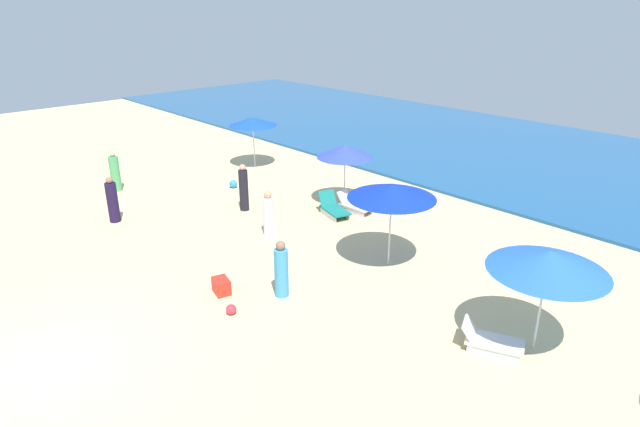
{
  "coord_description": "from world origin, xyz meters",
  "views": [
    {
      "loc": [
        10.6,
        -2.0,
        7.16
      ],
      "look_at": [
        -0.8,
        8.61,
        0.88
      ],
      "focal_mm": 29.96,
      "sensor_mm": 36.0,
      "label": 1
    }
  ],
  "objects_px": {
    "lounge_chair_2_1": "(333,208)",
    "umbrella_1": "(392,191)",
    "beachgoer_3": "(269,215)",
    "umbrella_0": "(549,261)",
    "umbrella_2": "(345,151)",
    "beachgoer_2": "(115,173)",
    "beach_ball_2": "(233,184)",
    "lounge_chair_2_0": "(354,205)",
    "beachgoer_1": "(112,201)",
    "beachgoer_0": "(281,271)",
    "beachgoer_4": "(244,189)",
    "cooler_box_0": "(221,286)",
    "beach_ball_1": "(231,309)",
    "umbrella_5": "(253,121)",
    "lounge_chair_0_0": "(490,341)"
  },
  "relations": [
    {
      "from": "beach_ball_2",
      "to": "lounge_chair_0_0",
      "type": "bearing_deg",
      "value": -9.1
    },
    {
      "from": "umbrella_2",
      "to": "beachgoer_2",
      "type": "relative_size",
      "value": 1.43
    },
    {
      "from": "lounge_chair_0_0",
      "to": "lounge_chair_2_0",
      "type": "xyz_separation_m",
      "value": [
        -7.68,
        3.74,
        0.02
      ]
    },
    {
      "from": "beachgoer_0",
      "to": "beachgoer_3",
      "type": "relative_size",
      "value": 1.01
    },
    {
      "from": "lounge_chair_2_0",
      "to": "cooler_box_0",
      "type": "relative_size",
      "value": 2.63
    },
    {
      "from": "lounge_chair_0_0",
      "to": "beachgoer_1",
      "type": "xyz_separation_m",
      "value": [
        -12.7,
        -2.95,
        0.52
      ]
    },
    {
      "from": "beachgoer_1",
      "to": "beach_ball_2",
      "type": "relative_size",
      "value": 5.02
    },
    {
      "from": "beachgoer_1",
      "to": "beachgoer_2",
      "type": "relative_size",
      "value": 1.01
    },
    {
      "from": "umbrella_2",
      "to": "beachgoer_2",
      "type": "distance_m",
      "value": 9.28
    },
    {
      "from": "lounge_chair_0_0",
      "to": "beachgoer_4",
      "type": "bearing_deg",
      "value": 60.44
    },
    {
      "from": "lounge_chair_2_0",
      "to": "beach_ball_1",
      "type": "distance_m",
      "value": 7.56
    },
    {
      "from": "beachgoer_3",
      "to": "cooler_box_0",
      "type": "bearing_deg",
      "value": -35.58
    },
    {
      "from": "lounge_chair_0_0",
      "to": "beachgoer_4",
      "type": "height_order",
      "value": "beachgoer_4"
    },
    {
      "from": "cooler_box_0",
      "to": "umbrella_5",
      "type": "bearing_deg",
      "value": -26.42
    },
    {
      "from": "lounge_chair_2_0",
      "to": "lounge_chair_2_1",
      "type": "xyz_separation_m",
      "value": [
        -0.27,
        -0.77,
        0.01
      ]
    },
    {
      "from": "beach_ball_1",
      "to": "beach_ball_2",
      "type": "relative_size",
      "value": 0.81
    },
    {
      "from": "lounge_chair_2_1",
      "to": "cooler_box_0",
      "type": "xyz_separation_m",
      "value": [
        1.88,
        -5.92,
        -0.06
      ]
    },
    {
      "from": "beachgoer_3",
      "to": "umbrella_0",
      "type": "bearing_deg",
      "value": 24.93
    },
    {
      "from": "beachgoer_1",
      "to": "beach_ball_1",
      "type": "distance_m",
      "value": 7.68
    },
    {
      "from": "lounge_chair_2_1",
      "to": "beach_ball_1",
      "type": "xyz_separation_m",
      "value": [
        2.9,
        -6.31,
        -0.13
      ]
    },
    {
      "from": "lounge_chair_2_1",
      "to": "beachgoer_2",
      "type": "xyz_separation_m",
      "value": [
        -7.82,
        -4.5,
        0.47
      ]
    },
    {
      "from": "umbrella_0",
      "to": "beachgoer_3",
      "type": "xyz_separation_m",
      "value": [
        -8.76,
        -0.53,
        -1.44
      ]
    },
    {
      "from": "beachgoer_2",
      "to": "beachgoer_1",
      "type": "bearing_deg",
      "value": 124.15
    },
    {
      "from": "lounge_chair_2_1",
      "to": "beachgoer_1",
      "type": "xyz_separation_m",
      "value": [
        -4.75,
        -5.92,
        0.49
      ]
    },
    {
      "from": "umbrella_0",
      "to": "beach_ball_1",
      "type": "distance_m",
      "value": 7.29
    },
    {
      "from": "lounge_chair_2_1",
      "to": "umbrella_5",
      "type": "relative_size",
      "value": 0.66
    },
    {
      "from": "umbrella_5",
      "to": "beachgoer_1",
      "type": "bearing_deg",
      "value": -75.05
    },
    {
      "from": "beachgoer_0",
      "to": "beachgoer_3",
      "type": "distance_m",
      "value": 3.85
    },
    {
      "from": "umbrella_0",
      "to": "beachgoer_3",
      "type": "relative_size",
      "value": 1.62
    },
    {
      "from": "umbrella_2",
      "to": "beachgoer_2",
      "type": "height_order",
      "value": "umbrella_2"
    },
    {
      "from": "beachgoer_0",
      "to": "beachgoer_2",
      "type": "relative_size",
      "value": 0.97
    },
    {
      "from": "lounge_chair_2_1",
      "to": "umbrella_1",
      "type": "bearing_deg",
      "value": -95.25
    },
    {
      "from": "beach_ball_1",
      "to": "umbrella_2",
      "type": "bearing_deg",
      "value": 114.82
    },
    {
      "from": "lounge_chair_2_0",
      "to": "lounge_chair_2_1",
      "type": "bearing_deg",
      "value": 156.46
    },
    {
      "from": "beachgoer_1",
      "to": "beach_ball_2",
      "type": "height_order",
      "value": "beachgoer_1"
    },
    {
      "from": "umbrella_0",
      "to": "beach_ball_2",
      "type": "bearing_deg",
      "value": 174.51
    },
    {
      "from": "beachgoer_3",
      "to": "beachgoer_1",
      "type": "bearing_deg",
      "value": -123.64
    },
    {
      "from": "umbrella_2",
      "to": "beachgoer_4",
      "type": "height_order",
      "value": "umbrella_2"
    },
    {
      "from": "umbrella_1",
      "to": "cooler_box_0",
      "type": "distance_m",
      "value": 5.26
    },
    {
      "from": "lounge_chair_2_1",
      "to": "beachgoer_3",
      "type": "xyz_separation_m",
      "value": [
        -0.18,
        -2.73,
        0.45
      ]
    },
    {
      "from": "umbrella_0",
      "to": "cooler_box_0",
      "type": "xyz_separation_m",
      "value": [
        -6.7,
        -3.71,
        -1.95
      ]
    },
    {
      "from": "beachgoer_2",
      "to": "beach_ball_1",
      "type": "xyz_separation_m",
      "value": [
        10.72,
        -1.81,
        -0.6
      ]
    },
    {
      "from": "umbrella_2",
      "to": "beachgoer_1",
      "type": "bearing_deg",
      "value": -121.3
    },
    {
      "from": "lounge_chair_2_0",
      "to": "beachgoer_3",
      "type": "relative_size",
      "value": 0.9
    },
    {
      "from": "beachgoer_3",
      "to": "cooler_box_0",
      "type": "relative_size",
      "value": 2.94
    },
    {
      "from": "beach_ball_2",
      "to": "lounge_chair_2_0",
      "type": "bearing_deg",
      "value": 18.04
    },
    {
      "from": "lounge_chair_2_1",
      "to": "beach_ball_1",
      "type": "distance_m",
      "value": 6.95
    },
    {
      "from": "beachgoer_0",
      "to": "beach_ball_2",
      "type": "bearing_deg",
      "value": -62.39
    },
    {
      "from": "umbrella_2",
      "to": "beachgoer_3",
      "type": "distance_m",
      "value": 4.03
    },
    {
      "from": "umbrella_1",
      "to": "umbrella_5",
      "type": "bearing_deg",
      "value": 164.18
    }
  ]
}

